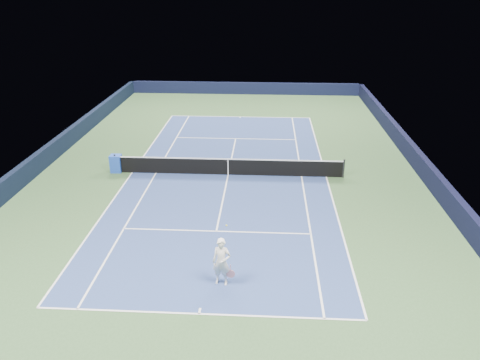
{
  "coord_description": "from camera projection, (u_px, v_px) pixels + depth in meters",
  "views": [
    {
      "loc": [
        2.07,
        -24.17,
        10.23
      ],
      "look_at": [
        0.84,
        -3.0,
        1.0
      ],
      "focal_mm": 35.0,
      "sensor_mm": 36.0,
      "label": 1
    }
  ],
  "objects": [
    {
      "name": "ground",
      "position": [
        228.0,
        175.0,
        26.32
      ],
      "size": [
        40.0,
        40.0,
        0.0
      ],
      "primitive_type": "plane",
      "color": "#32512C",
      "rests_on": "ground"
    },
    {
      "name": "wall_far",
      "position": [
        245.0,
        88.0,
        44.25
      ],
      "size": [
        22.0,
        0.35,
        1.1
      ],
      "primitive_type": "cube",
      "color": "black",
      "rests_on": "ground"
    },
    {
      "name": "wall_right",
      "position": [
        425.0,
        170.0,
        25.53
      ],
      "size": [
        0.35,
        40.0,
        1.1
      ],
      "primitive_type": "cube",
      "color": "black",
      "rests_on": "ground"
    },
    {
      "name": "wall_left",
      "position": [
        39.0,
        162.0,
        26.68
      ],
      "size": [
        0.35,
        40.0,
        1.1
      ],
      "primitive_type": "cube",
      "color": "black",
      "rests_on": "ground"
    },
    {
      "name": "court_surface",
      "position": [
        228.0,
        175.0,
        26.32
      ],
      "size": [
        10.97,
        23.77,
        0.01
      ],
      "primitive_type": "cube",
      "color": "navy",
      "rests_on": "ground"
    },
    {
      "name": "baseline_far",
      "position": [
        240.0,
        117.0,
        37.2
      ],
      "size": [
        10.97,
        0.08,
        0.0
      ],
      "primitive_type": "cube",
      "color": "white",
      "rests_on": "ground"
    },
    {
      "name": "baseline_near",
      "position": [
        199.0,
        314.0,
        15.44
      ],
      "size": [
        10.97,
        0.08,
        0.0
      ],
      "primitive_type": "cube",
      "color": "white",
      "rests_on": "ground"
    },
    {
      "name": "sideline_doubles_right",
      "position": [
        326.0,
        177.0,
        26.03
      ],
      "size": [
        0.08,
        23.77,
        0.0
      ],
      "primitive_type": "cube",
      "color": "white",
      "rests_on": "ground"
    },
    {
      "name": "sideline_doubles_left",
      "position": [
        132.0,
        172.0,
        26.61
      ],
      "size": [
        0.08,
        23.77,
        0.0
      ],
      "primitive_type": "cube",
      "color": "white",
      "rests_on": "ground"
    },
    {
      "name": "sideline_singles_right",
      "position": [
        302.0,
        176.0,
        26.1
      ],
      "size": [
        0.08,
        23.77,
        0.0
      ],
      "primitive_type": "cube",
      "color": "white",
      "rests_on": "ground"
    },
    {
      "name": "sideline_singles_left",
      "position": [
        156.0,
        173.0,
        26.54
      ],
      "size": [
        0.08,
        23.77,
        0.0
      ],
      "primitive_type": "cube",
      "color": "white",
      "rests_on": "ground"
    },
    {
      "name": "service_line_far",
      "position": [
        236.0,
        139.0,
        32.18
      ],
      "size": [
        8.23,
        0.08,
        0.0
      ],
      "primitive_type": "cube",
      "color": "white",
      "rests_on": "ground"
    },
    {
      "name": "service_line_near",
      "position": [
        216.0,
        231.0,
        20.46
      ],
      "size": [
        8.23,
        0.08,
        0.0
      ],
      "primitive_type": "cube",
      "color": "white",
      "rests_on": "ground"
    },
    {
      "name": "center_service_line",
      "position": [
        228.0,
        175.0,
        26.32
      ],
      "size": [
        0.08,
        12.8,
        0.0
      ],
      "primitive_type": "cube",
      "color": "white",
      "rests_on": "ground"
    },
    {
      "name": "center_mark_far",
      "position": [
        240.0,
        117.0,
        37.06
      ],
      "size": [
        0.08,
        0.3,
        0.0
      ],
      "primitive_type": "cube",
      "color": "white",
      "rests_on": "ground"
    },
    {
      "name": "center_mark_near",
      "position": [
        200.0,
        311.0,
        15.58
      ],
      "size": [
        0.08,
        0.3,
        0.0
      ],
      "primitive_type": "cube",
      "color": "white",
      "rests_on": "ground"
    },
    {
      "name": "tennis_net",
      "position": [
        228.0,
        166.0,
        26.12
      ],
      "size": [
        12.9,
        0.1,
        1.07
      ],
      "color": "black",
      "rests_on": "ground"
    },
    {
      "name": "sponsor_cube",
      "position": [
        116.0,
        163.0,
        26.55
      ],
      "size": [
        0.65,
        0.56,
        1.0
      ],
      "color": "blue",
      "rests_on": "ground"
    },
    {
      "name": "tennis_player",
      "position": [
        222.0,
        262.0,
        16.63
      ],
      "size": [
        0.85,
        1.3,
        1.87
      ],
      "color": "white",
      "rests_on": "ground"
    }
  ]
}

